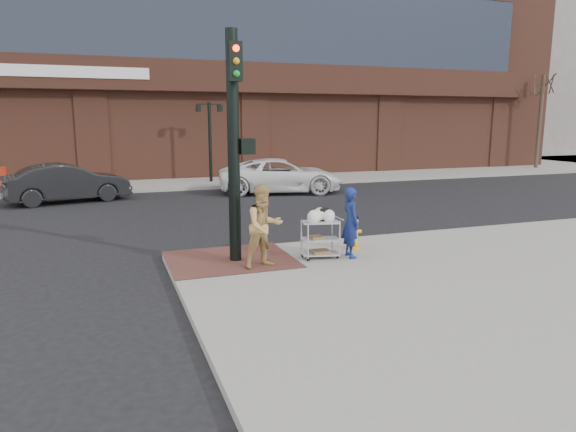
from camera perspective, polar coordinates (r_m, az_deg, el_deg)
name	(u,v)px	position (r m, az deg, el deg)	size (l,w,h in m)	color
ground	(267,274)	(11.12, -2.29, -6.48)	(220.00, 220.00, 0.00)	black
sidewalk_far	(294,157)	(45.08, 0.64, 6.55)	(65.00, 36.00, 0.15)	gray
brick_curb_ramp	(230,259)	(11.76, -6.43, -4.79)	(2.80, 2.40, 0.01)	#572E29
filler_block	(504,68)	(64.92, 22.83, 14.88)	(14.00, 20.00, 18.00)	slate
bare_tree_a	(544,73)	(38.18, 26.56, 14.03)	(1.80, 1.80, 7.20)	#382B21
lamp_post	(210,133)	(26.66, -8.68, 9.10)	(1.32, 0.22, 4.00)	black
traffic_signal_pole	(235,141)	(11.25, -5.94, 8.34)	(0.61, 0.51, 5.00)	black
woman_blue	(351,222)	(11.82, 7.01, -0.71)	(0.59, 0.39, 1.63)	navy
pedestrian_tan	(264,226)	(10.91, -2.68, -1.16)	(0.87, 0.68, 1.79)	tan
sedan_dark	(67,183)	(22.47, -23.31, 3.40)	(1.65, 4.74, 1.56)	black
minivan_white	(281,176)	(23.38, -0.80, 4.50)	(2.58, 5.59, 1.55)	white
utility_cart	(320,236)	(11.72, 3.62, -2.19)	(0.91, 0.63, 1.15)	#A6A7AB
fire_hydrant	(354,232)	(12.65, 7.35, -1.81)	(0.38, 0.27, 0.81)	#FFAD15
newsbox_red	(2,180)	(25.67, -29.23, 3.54)	(0.47, 0.42, 1.11)	maroon
newsbox_yellow	(41,180)	(25.40, -25.78, 3.66)	(0.43, 0.39, 1.02)	yellow
newsbox_blue	(67,177)	(25.62, -23.34, 3.96)	(0.45, 0.41, 1.07)	#1A22AA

